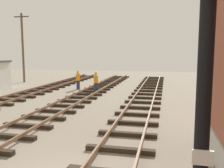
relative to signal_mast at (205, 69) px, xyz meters
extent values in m
cube|color=#2D2319|center=(-1.97, 5.27, -3.26)|extent=(2.50, 0.24, 0.18)
cube|color=#2D2319|center=(-1.97, 7.00, -3.26)|extent=(2.50, 0.24, 0.18)
cube|color=#2D2319|center=(-1.97, 8.73, -3.26)|extent=(2.50, 0.24, 0.18)
cube|color=#2D2319|center=(-1.97, 10.45, -3.26)|extent=(2.50, 0.24, 0.18)
cube|color=#2D2319|center=(-1.97, 12.18, -3.26)|extent=(2.50, 0.24, 0.18)
cube|color=#2D2319|center=(-1.97, 13.90, -3.26)|extent=(2.50, 0.24, 0.18)
cube|color=#2D2319|center=(-1.97, 15.63, -3.26)|extent=(2.50, 0.24, 0.18)
cube|color=#2D2319|center=(-1.97, 17.35, -3.26)|extent=(2.50, 0.24, 0.18)
cube|color=#2D2319|center=(-1.97, 19.08, -3.26)|extent=(2.50, 0.24, 0.18)
cube|color=#2D2319|center=(-1.97, 20.80, -3.26)|extent=(2.50, 0.24, 0.18)
cube|color=#2D2319|center=(-1.97, 22.53, -3.26)|extent=(2.50, 0.24, 0.18)
cube|color=#2D2319|center=(-1.97, 24.25, -3.26)|extent=(2.50, 0.24, 0.18)
cube|color=#2D2319|center=(-1.97, 25.98, -3.26)|extent=(2.50, 0.24, 0.18)
cube|color=#2D2319|center=(-1.97, 27.70, -3.26)|extent=(2.50, 0.24, 0.18)
cube|color=#2D2319|center=(-1.97, 29.43, -3.26)|extent=(2.50, 0.24, 0.18)
cube|color=#2D2319|center=(-1.97, 31.16, -3.26)|extent=(2.50, 0.24, 0.18)
cube|color=#2D2319|center=(-6.74, 5.69, -3.26)|extent=(2.50, 0.24, 0.18)
cube|color=#2D2319|center=(-6.74, 7.20, -3.26)|extent=(2.50, 0.24, 0.18)
cube|color=#2D2319|center=(-6.74, 8.70, -3.26)|extent=(2.50, 0.24, 0.18)
cube|color=#2D2319|center=(-6.74, 10.21, -3.26)|extent=(2.50, 0.24, 0.18)
cube|color=#2D2319|center=(-6.74, 11.71, -3.26)|extent=(2.50, 0.24, 0.18)
cube|color=#2D2319|center=(-6.74, 13.22, -3.26)|extent=(2.50, 0.24, 0.18)
cube|color=#2D2319|center=(-6.74, 14.72, -3.26)|extent=(2.50, 0.24, 0.18)
cube|color=#2D2319|center=(-6.74, 16.22, -3.26)|extent=(2.50, 0.24, 0.18)
cube|color=#2D2319|center=(-6.74, 17.73, -3.26)|extent=(2.50, 0.24, 0.18)
cube|color=#2D2319|center=(-6.74, 19.23, -3.26)|extent=(2.50, 0.24, 0.18)
cube|color=#2D2319|center=(-6.74, 20.74, -3.26)|extent=(2.50, 0.24, 0.18)
cube|color=#2D2319|center=(-6.74, 22.24, -3.26)|extent=(2.50, 0.24, 0.18)
cube|color=#2D2319|center=(-6.74, 23.75, -3.26)|extent=(2.50, 0.24, 0.18)
cube|color=#2D2319|center=(-6.74, 25.25, -3.26)|extent=(2.50, 0.24, 0.18)
cube|color=#2D2319|center=(-6.74, 26.75, -3.26)|extent=(2.50, 0.24, 0.18)
cube|color=#2D2319|center=(-6.74, 28.26, -3.26)|extent=(2.50, 0.24, 0.18)
cube|color=#2D2319|center=(-6.74, 29.76, -3.26)|extent=(2.50, 0.24, 0.18)
cube|color=#2D2319|center=(-6.74, 31.27, -3.26)|extent=(2.50, 0.24, 0.18)
cube|color=#2D2319|center=(-11.51, 12.70, -3.26)|extent=(2.50, 0.24, 0.18)
cube|color=#2D2319|center=(-11.51, 14.13, -3.26)|extent=(2.50, 0.24, 0.18)
cube|color=#2D2319|center=(-11.51, 15.56, -3.26)|extent=(2.50, 0.24, 0.18)
cube|color=#2D2319|center=(-11.51, 16.99, -3.26)|extent=(2.50, 0.24, 0.18)
cube|color=#2D2319|center=(-11.51, 18.43, -3.26)|extent=(2.50, 0.24, 0.18)
cube|color=#2D2319|center=(-11.51, 19.86, -3.26)|extent=(2.50, 0.24, 0.18)
cube|color=#2D2319|center=(-11.51, 21.29, -3.26)|extent=(2.50, 0.24, 0.18)
cube|color=#2D2319|center=(-11.51, 22.72, -3.26)|extent=(2.50, 0.24, 0.18)
cube|color=#2D2319|center=(-11.51, 24.15, -3.26)|extent=(2.50, 0.24, 0.18)
cube|color=#2D2319|center=(-11.51, 25.58, -3.26)|extent=(2.50, 0.24, 0.18)
cube|color=#2D2319|center=(-11.51, 27.01, -3.26)|extent=(2.50, 0.24, 0.18)
cube|color=#2D2319|center=(-11.51, 28.44, -3.26)|extent=(2.50, 0.24, 0.18)
cube|color=#2D2319|center=(-11.51, 29.87, -3.26)|extent=(2.50, 0.24, 0.18)
cube|color=#2D2319|center=(-11.51, 31.30, -3.26)|extent=(2.50, 0.24, 0.18)
cube|color=white|center=(0.00, -0.12, -1.02)|extent=(0.24, 0.03, 0.18)
cylinder|color=brown|center=(-16.81, 23.19, 0.63)|extent=(0.24, 0.24, 7.96)
cube|color=#4C3D2D|center=(-16.81, 23.19, 4.21)|extent=(1.80, 0.12, 0.12)
cylinder|color=#262D4C|center=(-8.62, 19.20, -2.92)|extent=(0.32, 0.32, 0.85)
cylinder|color=orange|center=(-8.62, 19.20, -2.17)|extent=(0.40, 0.40, 0.65)
sphere|color=tan|center=(-8.62, 19.20, -1.73)|extent=(0.24, 0.24, 0.24)
sphere|color=yellow|center=(-8.62, 19.20, -1.59)|extent=(0.22, 0.22, 0.22)
cylinder|color=#262D4C|center=(-6.45, 17.80, -2.92)|extent=(0.32, 0.32, 0.85)
cylinder|color=orange|center=(-6.45, 17.80, -2.17)|extent=(0.40, 0.40, 0.65)
sphere|color=tan|center=(-6.45, 17.80, -1.73)|extent=(0.24, 0.24, 0.24)
sphere|color=yellow|center=(-6.45, 17.80, -1.59)|extent=(0.22, 0.22, 0.22)
camera|label=1|loc=(-0.44, -3.02, 0.19)|focal=39.75mm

